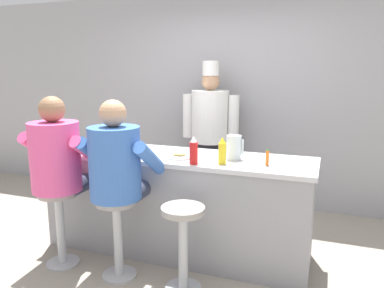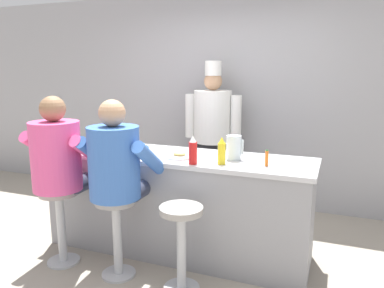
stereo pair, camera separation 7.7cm
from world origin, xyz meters
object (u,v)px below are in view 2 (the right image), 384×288
(cereal_bowl, at_px, (100,149))
(diner_seated_pink, at_px, (59,160))
(ketchup_bottle_red, at_px, (193,151))
(water_pitcher_clear, at_px, (234,148))
(coffee_mug_white, at_px, (133,144))
(coffee_mug_blue, at_px, (141,148))
(diner_seated_blue, at_px, (117,167))
(mustard_bottle_yellow, at_px, (222,151))
(cook_in_whites_near, at_px, (213,129))
(hot_sauce_bottle_orange, at_px, (267,158))
(breakfast_plate, at_px, (179,156))
(empty_stool_round, at_px, (181,235))

(cereal_bowl, height_order, diner_seated_pink, diner_seated_pink)
(ketchup_bottle_red, height_order, water_pitcher_clear, ketchup_bottle_red)
(coffee_mug_white, bearing_deg, coffee_mug_blue, -40.96)
(ketchup_bottle_red, distance_m, diner_seated_blue, 0.64)
(mustard_bottle_yellow, height_order, diner_seated_blue, diner_seated_blue)
(cook_in_whites_near, bearing_deg, hot_sauce_bottle_orange, -55.85)
(hot_sauce_bottle_orange, bearing_deg, breakfast_plate, 178.33)
(breakfast_plate, bearing_deg, diner_seated_blue, -126.19)
(coffee_mug_white, relative_size, cook_in_whites_near, 0.07)
(coffee_mug_white, xyz_separation_m, diner_seated_pink, (-0.35, -0.67, -0.04))
(hot_sauce_bottle_orange, distance_m, cook_in_whites_near, 1.64)
(cereal_bowl, distance_m, diner_seated_blue, 0.63)
(water_pitcher_clear, relative_size, coffee_mug_blue, 1.62)
(water_pitcher_clear, distance_m, diner_seated_pink, 1.54)
(ketchup_bottle_red, xyz_separation_m, cook_in_whites_near, (-0.33, 1.51, -0.06))
(cereal_bowl, relative_size, diner_seated_pink, 0.10)
(coffee_mug_white, height_order, empty_stool_round, coffee_mug_white)
(breakfast_plate, bearing_deg, ketchup_bottle_red, -41.69)
(empty_stool_round, bearing_deg, diner_seated_pink, 178.22)
(water_pitcher_clear, bearing_deg, cook_in_whites_near, 116.23)
(water_pitcher_clear, bearing_deg, ketchup_bottle_red, -134.30)
(water_pitcher_clear, xyz_separation_m, diner_seated_blue, (-0.83, -0.58, -0.11))
(diner_seated_pink, xyz_separation_m, diner_seated_blue, (0.59, -0.00, -0.01))
(ketchup_bottle_red, distance_m, empty_stool_round, 0.69)
(water_pitcher_clear, distance_m, breakfast_plate, 0.50)
(mustard_bottle_yellow, distance_m, empty_stool_round, 0.76)
(water_pitcher_clear, bearing_deg, coffee_mug_white, 175.19)
(ketchup_bottle_red, bearing_deg, mustard_bottle_yellow, 20.88)
(mustard_bottle_yellow, xyz_separation_m, water_pitcher_clear, (0.05, 0.20, -0.00))
(water_pitcher_clear, height_order, diner_seated_pink, diner_seated_pink)
(hot_sauce_bottle_orange, distance_m, coffee_mug_white, 1.40)
(diner_seated_pink, distance_m, diner_seated_blue, 0.59)
(breakfast_plate, xyz_separation_m, cereal_bowl, (-0.82, -0.06, 0.01))
(hot_sauce_bottle_orange, xyz_separation_m, cook_in_whites_near, (-0.92, 1.36, -0.01))
(diner_seated_pink, height_order, empty_stool_round, diner_seated_pink)
(cereal_bowl, bearing_deg, diner_seated_pink, -106.48)
(coffee_mug_blue, distance_m, diner_seated_blue, 0.52)
(coffee_mug_white, xyz_separation_m, cook_in_whites_near, (0.46, 1.14, 0.01))
(cereal_bowl, bearing_deg, coffee_mug_blue, 12.71)
(coffee_mug_blue, height_order, empty_stool_round, coffee_mug_blue)
(hot_sauce_bottle_orange, height_order, diner_seated_pink, diner_seated_pink)
(cereal_bowl, distance_m, diner_seated_pink, 0.44)
(ketchup_bottle_red, relative_size, hot_sauce_bottle_orange, 1.78)
(hot_sauce_bottle_orange, distance_m, breakfast_plate, 0.79)
(ketchup_bottle_red, relative_size, empty_stool_round, 0.35)
(mustard_bottle_yellow, height_order, cook_in_whites_near, cook_in_whites_near)
(hot_sauce_bottle_orange, bearing_deg, empty_stool_round, -138.24)
(mustard_bottle_yellow, bearing_deg, diner_seated_blue, -153.55)
(coffee_mug_blue, xyz_separation_m, diner_seated_blue, (0.06, -0.52, -0.05))
(ketchup_bottle_red, height_order, breakfast_plate, ketchup_bottle_red)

